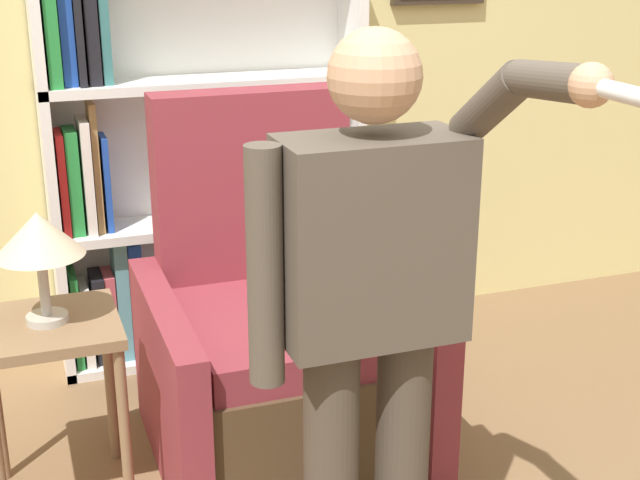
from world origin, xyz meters
name	(u,v)px	position (x,y,z in m)	size (l,w,h in m)	color
wall_back	(218,34)	(0.01, 2.03, 1.40)	(8.00, 0.11, 2.80)	#DBCC84
bookcase	(174,161)	(-0.24, 1.87, 0.89)	(1.36, 0.28, 1.84)	white
armchair	(278,347)	(-0.06, 0.99, 0.39)	(0.93, 0.93, 1.28)	#4C3823
person_standing	(372,299)	(-0.07, 0.11, 0.93)	(0.62, 0.78, 1.61)	#473D33
side_table	(52,356)	(-0.85, 0.89, 0.53)	(0.44, 0.44, 0.65)	#846647
table_lamp	(39,238)	(-0.85, 0.89, 0.93)	(0.28, 0.28, 0.36)	#B7B2A8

